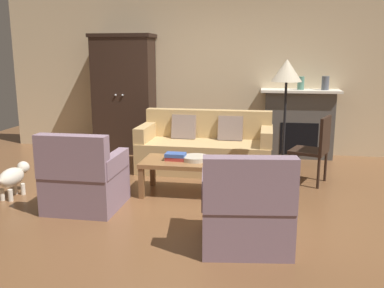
# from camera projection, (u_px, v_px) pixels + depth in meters

# --- Properties ---
(ground_plane) EXTENTS (9.60, 9.60, 0.00)m
(ground_plane) POSITION_uv_depth(u_px,v_px,m) (179.00, 196.00, 5.11)
(ground_plane) COLOR brown
(back_wall) EXTENTS (7.20, 0.10, 2.80)m
(back_wall) POSITION_uv_depth(u_px,v_px,m) (208.00, 71.00, 7.28)
(back_wall) COLOR beige
(back_wall) RESTS_ON ground
(fireplace) EXTENTS (1.26, 0.48, 1.12)m
(fireplace) POSITION_uv_depth(u_px,v_px,m) (299.00, 123.00, 6.96)
(fireplace) COLOR #4C4947
(fireplace) RESTS_ON ground
(armoire) EXTENTS (1.06, 0.57, 2.01)m
(armoire) POSITION_uv_depth(u_px,v_px,m) (124.00, 94.00, 7.27)
(armoire) COLOR black
(armoire) RESTS_ON ground
(couch) EXTENTS (1.93, 0.87, 0.86)m
(couch) POSITION_uv_depth(u_px,v_px,m) (205.00, 149.00, 6.21)
(couch) COLOR tan
(couch) RESTS_ON ground
(coffee_table) EXTENTS (1.10, 0.60, 0.42)m
(coffee_table) POSITION_uv_depth(u_px,v_px,m) (188.00, 165.00, 5.14)
(coffee_table) COLOR olive
(coffee_table) RESTS_ON ground
(fruit_bowl) EXTENTS (0.33, 0.33, 0.05)m
(fruit_bowl) POSITION_uv_depth(u_px,v_px,m) (195.00, 158.00, 5.13)
(fruit_bowl) COLOR beige
(fruit_bowl) RESTS_ON coffee_table
(book_stack) EXTENTS (0.25, 0.18, 0.09)m
(book_stack) POSITION_uv_depth(u_px,v_px,m) (176.00, 157.00, 5.13)
(book_stack) COLOR #B73833
(book_stack) RESTS_ON coffee_table
(mantel_vase_jade) EXTENTS (0.11, 0.11, 0.21)m
(mantel_vase_jade) POSITION_uv_depth(u_px,v_px,m) (301.00, 83.00, 6.81)
(mantel_vase_jade) COLOR slate
(mantel_vase_jade) RESTS_ON fireplace
(mantel_vase_slate) EXTENTS (0.12, 0.12, 0.22)m
(mantel_vase_slate) POSITION_uv_depth(u_px,v_px,m) (325.00, 83.00, 6.74)
(mantel_vase_slate) COLOR #565B66
(mantel_vase_slate) RESTS_ON fireplace
(armchair_near_left) EXTENTS (0.78, 0.77, 0.88)m
(armchair_near_left) POSITION_uv_depth(u_px,v_px,m) (84.00, 181.00, 4.64)
(armchair_near_left) COLOR gray
(armchair_near_left) RESTS_ON ground
(armchair_near_right) EXTENTS (0.86, 0.86, 0.88)m
(armchair_near_right) POSITION_uv_depth(u_px,v_px,m) (246.00, 212.00, 3.73)
(armchair_near_right) COLOR gray
(armchair_near_right) RESTS_ON ground
(side_chair_wooden) EXTENTS (0.57, 0.57, 0.90)m
(side_chair_wooden) POSITION_uv_depth(u_px,v_px,m) (316.00, 146.00, 5.51)
(side_chair_wooden) COLOR black
(side_chair_wooden) RESTS_ON ground
(floor_lamp) EXTENTS (0.36, 0.36, 1.63)m
(floor_lamp) POSITION_uv_depth(u_px,v_px,m) (286.00, 78.00, 4.95)
(floor_lamp) COLOR black
(floor_lamp) RESTS_ON ground
(dog) EXTENTS (0.22, 0.57, 0.39)m
(dog) POSITION_uv_depth(u_px,v_px,m) (13.00, 177.00, 5.05)
(dog) COLOR beige
(dog) RESTS_ON ground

